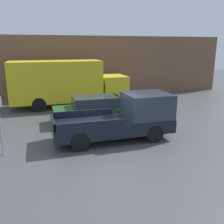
{
  "coord_description": "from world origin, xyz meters",
  "views": [
    {
      "loc": [
        -3.2,
        -10.3,
        4.29
      ],
      "look_at": [
        0.37,
        1.34,
        1.06
      ],
      "focal_mm": 40.0,
      "sensor_mm": 36.0,
      "label": 1
    }
  ],
  "objects": [
    {
      "name": "newspaper_box",
      "position": [
        3.07,
        10.55,
        0.5
      ],
      "size": [
        0.45,
        0.4,
        0.99
      ],
      "color": "gold",
      "rests_on": "ground"
    },
    {
      "name": "ground_plane",
      "position": [
        0.0,
        0.0,
        0.0
      ],
      "size": [
        60.0,
        60.0,
        0.0
      ],
      "primitive_type": "plane",
      "color": "#4C4C4F"
    },
    {
      "name": "parking_sign",
      "position": [
        -4.67,
        -0.06,
        1.42
      ],
      "size": [
        0.3,
        0.07,
        2.53
      ],
      "color": "gray",
      "rests_on": "ground"
    },
    {
      "name": "car",
      "position": [
        -0.12,
        3.41,
        0.77
      ],
      "size": [
        4.5,
        1.9,
        1.49
      ],
      "color": "#1E592D",
      "rests_on": "ground"
    },
    {
      "name": "building_wall",
      "position": [
        0.0,
        10.88,
        2.57
      ],
      "size": [
        28.0,
        0.15,
        5.14
      ],
      "color": "brown",
      "rests_on": "ground"
    },
    {
      "name": "pickup_truck",
      "position": [
        0.72,
        0.34,
        1.0
      ],
      "size": [
        5.54,
        2.09,
        2.13
      ],
      "color": "black",
      "rests_on": "ground"
    },
    {
      "name": "delivery_truck",
      "position": [
        -1.2,
        7.87,
        1.76
      ],
      "size": [
        8.35,
        2.5,
        3.29
      ],
      "color": "gold",
      "rests_on": "ground"
    }
  ]
}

